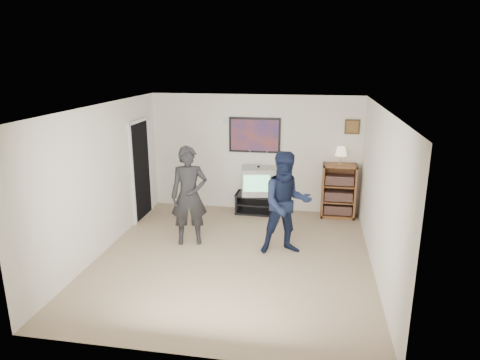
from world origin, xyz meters
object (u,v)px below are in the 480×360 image
(media_stand, at_px, (256,203))
(person_short, at_px, (286,203))
(bookshelf, at_px, (338,191))
(crt_television, at_px, (258,180))
(person_tall, at_px, (189,196))

(media_stand, bearing_deg, person_short, -66.52)
(bookshelf, xyz_separation_m, person_short, (-0.96, -1.91, 0.32))
(media_stand, xyz_separation_m, crt_television, (0.04, 0.00, 0.51))
(bookshelf, bearing_deg, media_stand, -178.33)
(bookshelf, bearing_deg, crt_television, -178.29)
(person_short, bearing_deg, bookshelf, 47.04)
(crt_television, relative_size, bookshelf, 0.60)
(crt_television, xyz_separation_m, person_tall, (-1.00, -1.75, 0.16))
(media_stand, distance_m, bookshelf, 1.75)
(bookshelf, distance_m, person_short, 2.16)
(media_stand, height_order, person_tall, person_tall)
(media_stand, height_order, bookshelf, bookshelf)
(person_tall, bearing_deg, crt_television, 44.69)
(person_short, bearing_deg, crt_television, 94.81)
(media_stand, relative_size, person_tall, 0.50)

